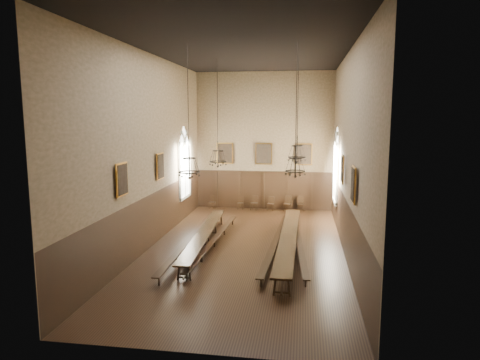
% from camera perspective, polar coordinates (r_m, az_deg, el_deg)
% --- Properties ---
extents(floor, '(9.00, 18.00, 0.02)m').
position_cam_1_polar(floor, '(20.19, 0.74, -9.21)').
color(floor, black).
rests_on(floor, ground).
extents(ceiling, '(9.00, 18.00, 0.02)m').
position_cam_1_polar(ceiling, '(19.46, 0.79, 17.01)').
color(ceiling, black).
rests_on(ceiling, ground).
extents(wall_back, '(9.00, 0.02, 9.00)m').
position_cam_1_polar(wall_back, '(28.24, 3.22, 5.15)').
color(wall_back, '#8D7256').
rests_on(wall_back, ground).
extents(wall_front, '(9.00, 0.02, 9.00)m').
position_cam_1_polar(wall_front, '(10.50, -5.83, -0.42)').
color(wall_front, '#8D7256').
rests_on(wall_front, ground).
extents(wall_left, '(0.02, 18.00, 9.00)m').
position_cam_1_polar(wall_left, '(20.40, -11.92, 3.73)').
color(wall_left, '#8D7256').
rests_on(wall_left, ground).
extents(wall_right, '(0.02, 18.00, 9.00)m').
position_cam_1_polar(wall_right, '(19.23, 14.23, 3.38)').
color(wall_right, '#8D7256').
rests_on(wall_right, ground).
extents(wainscot_panelling, '(9.00, 18.00, 2.50)m').
position_cam_1_polar(wainscot_panelling, '(19.84, 0.75, -5.74)').
color(wainscot_panelling, black).
rests_on(wainscot_panelling, floor).
extents(table_left, '(1.12, 9.40, 0.73)m').
position_cam_1_polar(table_left, '(20.48, -4.79, -7.88)').
color(table_left, black).
rests_on(table_left, floor).
extents(table_right, '(0.88, 10.64, 0.83)m').
position_cam_1_polar(table_right, '(19.65, 6.50, -8.47)').
color(table_right, black).
rests_on(table_right, floor).
extents(bench_left_outer, '(0.47, 10.14, 0.46)m').
position_cam_1_polar(bench_left_outer, '(20.49, -6.65, -8.12)').
color(bench_left_outer, black).
rests_on(bench_left_outer, floor).
extents(bench_left_inner, '(0.63, 9.38, 0.42)m').
position_cam_1_polar(bench_left_inner, '(20.42, -3.44, -8.20)').
color(bench_left_inner, black).
rests_on(bench_left_inner, floor).
extents(bench_right_inner, '(0.82, 9.95, 0.45)m').
position_cam_1_polar(bench_right_inner, '(20.19, 4.82, -8.36)').
color(bench_right_inner, black).
rests_on(bench_right_inner, floor).
extents(bench_right_outer, '(0.88, 9.15, 0.41)m').
position_cam_1_polar(bench_right_outer, '(20.00, 7.90, -8.65)').
color(bench_right_outer, black).
rests_on(bench_right_outer, floor).
extents(chair_0, '(0.42, 0.42, 0.86)m').
position_cam_1_polar(chair_0, '(28.86, -3.72, -3.28)').
color(chair_0, black).
rests_on(chair_0, floor).
extents(chair_2, '(0.41, 0.41, 0.87)m').
position_cam_1_polar(chair_2, '(28.53, 0.06, -3.39)').
color(chair_2, black).
rests_on(chair_2, floor).
extents(chair_3, '(0.49, 0.49, 0.95)m').
position_cam_1_polar(chair_3, '(28.37, 1.91, -3.41)').
color(chair_3, black).
rests_on(chair_3, floor).
extents(chair_4, '(0.48, 0.48, 0.91)m').
position_cam_1_polar(chair_4, '(28.28, 4.10, -3.50)').
color(chair_4, black).
rests_on(chair_4, floor).
extents(chair_5, '(0.54, 0.54, 0.98)m').
position_cam_1_polar(chair_5, '(28.19, 6.33, -3.52)').
color(chair_5, black).
rests_on(chair_5, floor).
extents(chair_6, '(0.48, 0.48, 0.97)m').
position_cam_1_polar(chair_6, '(28.26, 8.07, -3.53)').
color(chair_6, black).
rests_on(chair_6, floor).
extents(chandelier_back_left, '(0.87, 0.87, 5.33)m').
position_cam_1_polar(chandelier_back_left, '(21.87, -2.98, 3.35)').
color(chandelier_back_left, black).
rests_on(chandelier_back_left, ceiling).
extents(chandelier_back_right, '(0.87, 0.87, 5.03)m').
position_cam_1_polar(chandelier_back_right, '(21.17, 7.60, 3.88)').
color(chandelier_back_right, black).
rests_on(chandelier_back_right, ceiling).
extents(chandelier_front_left, '(0.89, 0.89, 5.32)m').
position_cam_1_polar(chandelier_front_left, '(17.77, -6.79, 2.13)').
color(chandelier_front_left, black).
rests_on(chandelier_front_left, ceiling).
extents(chandelier_front_right, '(0.79, 0.79, 5.17)m').
position_cam_1_polar(chandelier_front_right, '(17.03, 7.38, 2.42)').
color(chandelier_front_right, black).
rests_on(chandelier_front_right, ceiling).
extents(portrait_back_0, '(1.10, 0.12, 1.40)m').
position_cam_1_polar(portrait_back_0, '(28.52, -2.03, 3.58)').
color(portrait_back_0, '#AF782A').
rests_on(portrait_back_0, wall_back).
extents(portrait_back_1, '(1.10, 0.12, 1.40)m').
position_cam_1_polar(portrait_back_1, '(28.17, 3.18, 3.51)').
color(portrait_back_1, '#AF782A').
rests_on(portrait_back_1, wall_back).
extents(portrait_back_2, '(1.10, 0.12, 1.40)m').
position_cam_1_polar(portrait_back_2, '(28.05, 8.49, 3.41)').
color(portrait_back_2, '#AF782A').
rests_on(portrait_back_2, wall_back).
extents(portrait_left_0, '(0.12, 1.00, 1.30)m').
position_cam_1_polar(portrait_left_0, '(21.37, -10.60, 1.82)').
color(portrait_left_0, '#AF782A').
rests_on(portrait_left_0, wall_left).
extents(portrait_left_1, '(0.12, 1.00, 1.30)m').
position_cam_1_polar(portrait_left_1, '(17.22, -15.46, 0.09)').
color(portrait_left_1, '#AF782A').
rests_on(portrait_left_1, wall_left).
extents(portrait_right_0, '(0.12, 1.00, 1.30)m').
position_cam_1_polar(portrait_right_0, '(20.29, 13.50, 1.38)').
color(portrait_right_0, '#AF782A').
rests_on(portrait_right_0, wall_right).
extents(portrait_right_1, '(0.12, 1.00, 1.30)m').
position_cam_1_polar(portrait_right_1, '(15.85, 14.89, -0.59)').
color(portrait_right_1, '#AF782A').
rests_on(portrait_right_1, wall_right).
extents(window_right, '(0.20, 2.20, 4.60)m').
position_cam_1_polar(window_right, '(24.78, 12.70, 1.95)').
color(window_right, white).
rests_on(window_right, wall_right).
extents(window_left, '(0.20, 2.20, 4.60)m').
position_cam_1_polar(window_left, '(25.69, -7.43, 2.31)').
color(window_left, white).
rests_on(window_left, wall_left).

